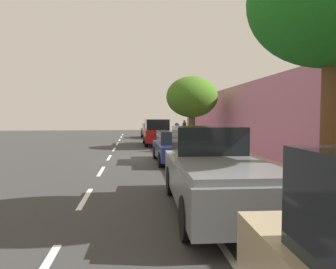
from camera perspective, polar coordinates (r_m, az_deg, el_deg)
ground at (r=16.60m, az=-1.79°, el=-4.33°), size 69.03×69.03×0.00m
sidewalk at (r=17.22m, az=9.94°, el=-3.88°), size 3.51×43.14×0.13m
curb_edge at (r=16.80m, az=3.90°, el=-4.02°), size 0.16×43.14×0.13m
lane_stripe_centre at (r=17.12m, az=-10.66°, el=-4.14°), size 0.14×44.20×0.01m
lane_stripe_bike_edge at (r=16.62m, az=-1.11°, el=-4.31°), size 0.12×43.14×0.01m
building_facade at (r=17.76m, az=16.24°, el=2.80°), size 0.50×43.14×4.18m
parked_pickup_grey_second at (r=7.48m, az=8.49°, el=-6.81°), size 2.15×5.36×1.95m
parked_sedan_dark_blue_mid at (r=15.01m, az=1.22°, el=-2.26°), size 1.90×4.43×1.52m
parked_suv_red_far at (r=24.08m, az=-2.12°, el=0.50°), size 2.01×4.72×1.99m
parked_sedan_black_farthest at (r=32.35m, az=-3.18°, el=0.73°), size 1.99×4.47×1.52m
bicycle_at_curb at (r=19.96m, az=0.90°, el=-1.90°), size 1.59×0.88×0.80m
cyclist_with_backpack at (r=19.48m, az=1.72°, el=0.11°), size 0.51×0.57×1.82m
street_tree_mid_block at (r=7.61m, az=28.13°, el=20.67°), size 3.48×3.48×5.82m
street_tree_far_end at (r=21.88m, az=4.38°, el=6.77°), size 3.56×3.56×4.84m
pedestrian_on_phone at (r=29.09m, az=3.01°, el=1.19°), size 0.39×0.55×1.75m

